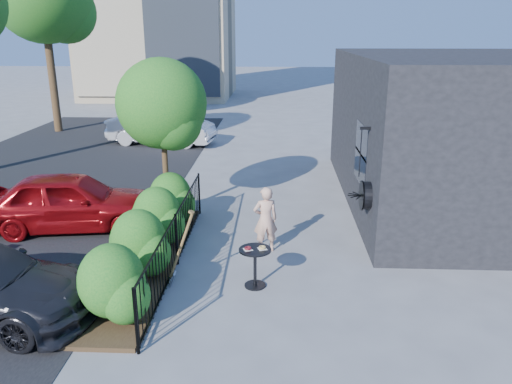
{
  "coord_description": "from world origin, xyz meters",
  "views": [
    {
      "loc": [
        0.53,
        -9.23,
        4.57
      ],
      "look_at": [
        0.06,
        1.19,
        1.2
      ],
      "focal_mm": 35.0,
      "sensor_mm": 36.0,
      "label": 1
    }
  ],
  "objects_px": {
    "cafe_table": "(255,261)",
    "woman": "(265,219)",
    "car_red": "(71,201)",
    "shovel": "(180,252)",
    "patio_tree": "(164,110)",
    "car_silver": "(162,127)"
  },
  "relations": [
    {
      "from": "shovel",
      "to": "car_red",
      "type": "height_order",
      "value": "shovel"
    },
    {
      "from": "patio_tree",
      "to": "cafe_table",
      "type": "bearing_deg",
      "value": -56.72
    },
    {
      "from": "patio_tree",
      "to": "car_silver",
      "type": "xyz_separation_m",
      "value": [
        -2.14,
        8.61,
        -2.03
      ]
    },
    {
      "from": "cafe_table",
      "to": "car_silver",
      "type": "height_order",
      "value": "car_silver"
    },
    {
      "from": "woman",
      "to": "shovel",
      "type": "bearing_deg",
      "value": 33.06
    },
    {
      "from": "patio_tree",
      "to": "car_red",
      "type": "distance_m",
      "value": 3.14
    },
    {
      "from": "woman",
      "to": "shovel",
      "type": "xyz_separation_m",
      "value": [
        -1.54,
        -1.63,
        -0.05
      ]
    },
    {
      "from": "patio_tree",
      "to": "shovel",
      "type": "height_order",
      "value": "patio_tree"
    },
    {
      "from": "woman",
      "to": "car_red",
      "type": "relative_size",
      "value": 0.36
    },
    {
      "from": "cafe_table",
      "to": "car_red",
      "type": "relative_size",
      "value": 0.2
    },
    {
      "from": "shovel",
      "to": "woman",
      "type": "bearing_deg",
      "value": 46.55
    },
    {
      "from": "cafe_table",
      "to": "woman",
      "type": "bearing_deg",
      "value": 84.69
    },
    {
      "from": "cafe_table",
      "to": "car_red",
      "type": "xyz_separation_m",
      "value": [
        -4.55,
        2.7,
        0.17
      ]
    },
    {
      "from": "patio_tree",
      "to": "cafe_table",
      "type": "distance_m",
      "value": 4.87
    },
    {
      "from": "patio_tree",
      "to": "car_silver",
      "type": "relative_size",
      "value": 0.88
    },
    {
      "from": "patio_tree",
      "to": "car_silver",
      "type": "bearing_deg",
      "value": 103.93
    },
    {
      "from": "car_red",
      "to": "woman",
      "type": "bearing_deg",
      "value": -111.15
    },
    {
      "from": "car_red",
      "to": "car_silver",
      "type": "height_order",
      "value": "car_silver"
    },
    {
      "from": "woman",
      "to": "car_silver",
      "type": "bearing_deg",
      "value": -79.81
    },
    {
      "from": "car_red",
      "to": "cafe_table",
      "type": "bearing_deg",
      "value": -128.74
    },
    {
      "from": "shovel",
      "to": "car_red",
      "type": "relative_size",
      "value": 0.38
    },
    {
      "from": "woman",
      "to": "car_silver",
      "type": "height_order",
      "value": "car_silver"
    }
  ]
}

